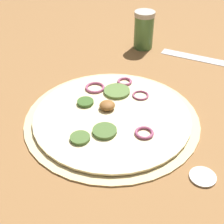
# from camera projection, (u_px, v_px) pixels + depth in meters

# --- Properties ---
(ground_plane) EXTENTS (3.00, 3.00, 0.00)m
(ground_plane) POSITION_uv_depth(u_px,v_px,m) (112.00, 119.00, 0.60)
(ground_plane) COLOR olive
(pizza) EXTENTS (0.33, 0.33, 0.03)m
(pizza) POSITION_uv_depth(u_px,v_px,m) (112.00, 116.00, 0.60)
(pizza) COLOR beige
(pizza) RESTS_ON ground_plane
(spice_jar) EXTENTS (0.05, 0.05, 0.10)m
(spice_jar) POSITION_uv_depth(u_px,v_px,m) (144.00, 30.00, 0.82)
(spice_jar) COLOR #4C7F42
(spice_jar) RESTS_ON ground_plane
(loose_cap) EXTENTS (0.04, 0.04, 0.01)m
(loose_cap) POSITION_uv_depth(u_px,v_px,m) (203.00, 176.00, 0.48)
(loose_cap) COLOR beige
(loose_cap) RESTS_ON ground_plane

